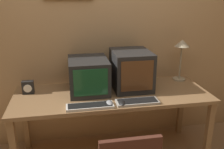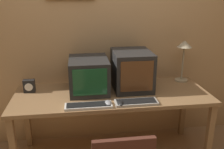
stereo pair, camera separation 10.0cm
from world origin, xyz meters
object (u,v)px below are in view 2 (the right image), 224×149
keyboard_side (136,102)px  mouse_near_keyboard (120,103)px  mouse_far_corner (108,103)px  desk_clock (29,86)px  keyboard_main (88,106)px  desk_lamp (184,50)px  monitor_right (132,70)px  monitor_left (89,75)px

keyboard_side → mouse_near_keyboard: size_ratio=3.58×
mouse_far_corner → desk_clock: bearing=151.3°
keyboard_side → keyboard_main: bearing=-178.3°
desk_lamp → monitor_right: bearing=-167.4°
mouse_near_keyboard → mouse_far_corner: bearing=169.3°
monitor_left → desk_lamp: (1.06, 0.15, 0.19)m
mouse_near_keyboard → desk_clock: size_ratio=0.83×
desk_lamp → mouse_near_keyboard: bearing=-145.9°
keyboard_main → mouse_near_keyboard: mouse_near_keyboard is taller
monitor_right → desk_lamp: 0.65m
desk_lamp → monitor_left: bearing=-171.9°
mouse_near_keyboard → desk_clock: (-0.86, 0.43, 0.05)m
mouse_far_corner → monitor_left: bearing=112.0°
mouse_near_keyboard → desk_clock: bearing=153.3°
monitor_right → desk_clock: (-1.04, 0.02, -0.13)m
monitor_left → keyboard_main: 0.42m
monitor_right → desk_lamp: bearing=12.6°
keyboard_side → desk_lamp: size_ratio=0.84×
mouse_near_keyboard → desk_lamp: (0.80, 0.54, 0.34)m
desk_clock → desk_lamp: desk_lamp is taller
mouse_far_corner → desk_lamp: size_ratio=0.24×
desk_clock → desk_lamp: bearing=3.9°
monitor_right → desk_clock: size_ratio=3.57×
monitor_right → mouse_near_keyboard: monitor_right is taller
keyboard_main → keyboard_side: bearing=1.7°
monitor_left → desk_clock: monitor_left is taller
mouse_far_corner → keyboard_main: bearing=-175.6°
monitor_right → desk_lamp: size_ratio=1.01×
monitor_left → mouse_far_corner: bearing=-68.0°
keyboard_side → desk_clock: desk_clock is taller
monitor_left → desk_clock: bearing=176.3°
monitor_left → monitor_right: bearing=1.8°
desk_clock → mouse_near_keyboard: bearing=-26.7°
mouse_far_corner → desk_clock: (-0.75, 0.41, 0.05)m
keyboard_side → desk_lamp: bearing=38.8°
keyboard_main → keyboard_side: (0.43, 0.01, -0.00)m
monitor_left → keyboard_side: 0.57m
keyboard_main → desk_lamp: (1.08, 0.54, 0.35)m
desk_clock → keyboard_main: bearing=-36.5°
keyboard_main → mouse_near_keyboard: size_ratio=3.84×
desk_clock → desk_lamp: 1.68m
desk_clock → mouse_far_corner: bearing=-28.7°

